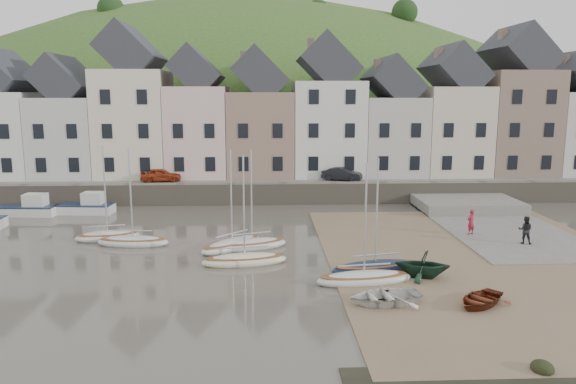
{
  "coord_description": "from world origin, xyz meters",
  "views": [
    {
      "loc": [
        -1.49,
        -29.49,
        9.39
      ],
      "look_at": [
        0.0,
        6.0,
        3.0
      ],
      "focal_mm": 34.22,
      "sensor_mm": 36.0,
      "label": 1
    }
  ],
  "objects_px": {
    "sailboat_0": "(108,236)",
    "person_dark": "(525,230)",
    "person_red": "(471,222)",
    "car_right": "(342,174)",
    "rowboat_white": "(384,296)",
    "rowboat_red": "(480,299)",
    "rowboat_green": "(422,264)",
    "car_left": "(161,175)"
  },
  "relations": [
    {
      "from": "sailboat_0",
      "to": "person_dark",
      "type": "relative_size",
      "value": 3.61
    },
    {
      "from": "person_red",
      "to": "car_right",
      "type": "relative_size",
      "value": 0.46
    },
    {
      "from": "rowboat_white",
      "to": "rowboat_red",
      "type": "xyz_separation_m",
      "value": [
        4.21,
        -0.41,
        -0.05
      ]
    },
    {
      "from": "person_red",
      "to": "sailboat_0",
      "type": "bearing_deg",
      "value": -30.84
    },
    {
      "from": "person_red",
      "to": "car_right",
      "type": "bearing_deg",
      "value": -95.16
    },
    {
      "from": "rowboat_white",
      "to": "rowboat_red",
      "type": "height_order",
      "value": "rowboat_white"
    },
    {
      "from": "rowboat_red",
      "to": "car_right",
      "type": "bearing_deg",
      "value": 145.13
    },
    {
      "from": "rowboat_red",
      "to": "rowboat_white",
      "type": "bearing_deg",
      "value": -136.11
    },
    {
      "from": "sailboat_0",
      "to": "car_right",
      "type": "relative_size",
      "value": 1.74
    },
    {
      "from": "person_red",
      "to": "person_dark",
      "type": "relative_size",
      "value": 0.96
    },
    {
      "from": "rowboat_green",
      "to": "person_dark",
      "type": "bearing_deg",
      "value": 140.23
    },
    {
      "from": "car_left",
      "to": "car_right",
      "type": "distance_m",
      "value": 16.31
    },
    {
      "from": "rowboat_green",
      "to": "sailboat_0",
      "type": "bearing_deg",
      "value": -100.17
    },
    {
      "from": "car_right",
      "to": "sailboat_0",
      "type": "bearing_deg",
      "value": 148.32
    },
    {
      "from": "person_red",
      "to": "car_left",
      "type": "bearing_deg",
      "value": -62.07
    },
    {
      "from": "car_left",
      "to": "car_right",
      "type": "xyz_separation_m",
      "value": [
        16.31,
        0.0,
        -0.01
      ]
    },
    {
      "from": "rowboat_white",
      "to": "rowboat_green",
      "type": "bearing_deg",
      "value": 132.12
    },
    {
      "from": "rowboat_green",
      "to": "rowboat_white",
      "type": "bearing_deg",
      "value": -23.86
    },
    {
      "from": "rowboat_green",
      "to": "car_left",
      "type": "height_order",
      "value": "car_left"
    },
    {
      "from": "sailboat_0",
      "to": "rowboat_white",
      "type": "relative_size",
      "value": 1.9
    },
    {
      "from": "rowboat_green",
      "to": "rowboat_red",
      "type": "xyz_separation_m",
      "value": [
        1.51,
        -3.86,
        -0.43
      ]
    },
    {
      "from": "rowboat_green",
      "to": "person_red",
      "type": "bearing_deg",
      "value": 160.2
    },
    {
      "from": "sailboat_0",
      "to": "car_right",
      "type": "distance_m",
      "value": 22.26
    },
    {
      "from": "rowboat_white",
      "to": "car_right",
      "type": "height_order",
      "value": "car_right"
    },
    {
      "from": "sailboat_0",
      "to": "person_red",
      "type": "xyz_separation_m",
      "value": [
        23.94,
        -0.01,
        0.7
      ]
    },
    {
      "from": "sailboat_0",
      "to": "rowboat_green",
      "type": "distance_m",
      "value": 20.11
    },
    {
      "from": "person_dark",
      "to": "rowboat_green",
      "type": "bearing_deg",
      "value": 59.86
    },
    {
      "from": "rowboat_white",
      "to": "person_red",
      "type": "xyz_separation_m",
      "value": [
        8.35,
        11.77,
        0.56
      ]
    },
    {
      "from": "car_right",
      "to": "person_red",
      "type": "bearing_deg",
      "value": -135.04
    },
    {
      "from": "rowboat_white",
      "to": "person_dark",
      "type": "height_order",
      "value": "person_dark"
    },
    {
      "from": "sailboat_0",
      "to": "rowboat_white",
      "type": "xyz_separation_m",
      "value": [
        15.59,
        -11.78,
        0.14
      ]
    },
    {
      "from": "rowboat_green",
      "to": "car_left",
      "type": "bearing_deg",
      "value": -127.74
    },
    {
      "from": "rowboat_red",
      "to": "car_left",
      "type": "xyz_separation_m",
      "value": [
        -18.88,
        26.15,
        1.85
      ]
    },
    {
      "from": "rowboat_white",
      "to": "car_right",
      "type": "relative_size",
      "value": 0.91
    },
    {
      "from": "person_red",
      "to": "car_right",
      "type": "height_order",
      "value": "car_right"
    },
    {
      "from": "person_dark",
      "to": "car_right",
      "type": "relative_size",
      "value": 0.48
    },
    {
      "from": "rowboat_green",
      "to": "car_right",
      "type": "relative_size",
      "value": 0.75
    },
    {
      "from": "rowboat_red",
      "to": "car_left",
      "type": "distance_m",
      "value": 32.31
    },
    {
      "from": "rowboat_red",
      "to": "sailboat_0",
      "type": "bearing_deg",
      "value": -162.12
    },
    {
      "from": "person_red",
      "to": "person_dark",
      "type": "xyz_separation_m",
      "value": [
        2.55,
        -2.39,
        0.03
      ]
    },
    {
      "from": "rowboat_green",
      "to": "car_right",
      "type": "bearing_deg",
      "value": -162.93
    },
    {
      "from": "person_red",
      "to": "person_dark",
      "type": "height_order",
      "value": "person_dark"
    }
  ]
}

